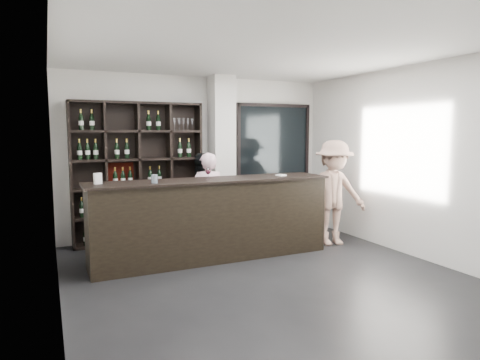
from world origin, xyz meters
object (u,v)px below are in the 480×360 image
customer (334,193)px  taster_black (200,196)px  wine_shelf (138,173)px  tasting_counter (213,219)px  taster_pink (208,199)px

customer → taster_black: bearing=154.5°
wine_shelf → customer: 3.33m
tasting_counter → taster_pink: size_ratio=2.34×
tasting_counter → taster_black: (0.25, 1.30, 0.16)m
customer → tasting_counter: bearing=-171.5°
tasting_counter → customer: size_ratio=2.07×
wine_shelf → customer: (2.95, -1.52, -0.32)m
taster_pink → customer: (1.95, -0.80, 0.10)m
taster_black → customer: size_ratio=0.87×
tasting_counter → taster_pink: bearing=74.2°
tasting_counter → taster_pink: taster_pink is taller
taster_pink → customer: bearing=177.0°
taster_black → customer: 2.33m
wine_shelf → taster_pink: (1.00, -0.72, -0.42)m
tasting_counter → customer: 2.17m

